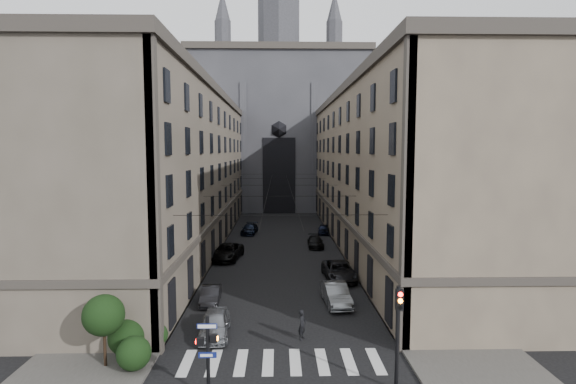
{
  "coord_description": "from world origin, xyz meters",
  "views": [
    {
      "loc": [
        -0.18,
        -18.9,
        11.71
      ],
      "look_at": [
        0.51,
        11.91,
        8.83
      ],
      "focal_mm": 28.0,
      "sensor_mm": 36.0,
      "label": 1
    }
  ],
  "objects": [
    {
      "name": "car_right_near",
      "position": [
        4.2,
        14.23,
        0.8
      ],
      "size": [
        2.06,
        4.98,
        1.6
      ],
      "primitive_type": "imported",
      "rotation": [
        0.0,
        0.0,
        0.08
      ],
      "color": "slate",
      "rests_on": "ground"
    },
    {
      "name": "tram_wires",
      "position": [
        0.0,
        35.63,
        7.25
      ],
      "size": [
        14.0,
        60.0,
        0.43
      ],
      "color": "black",
      "rests_on": "ground"
    },
    {
      "name": "gothic_tower",
      "position": [
        0.0,
        74.96,
        17.8
      ],
      "size": [
        35.0,
        23.0,
        58.0
      ],
      "color": "#2D2D33",
      "rests_on": "ground"
    },
    {
      "name": "building_right",
      "position": [
        13.44,
        36.0,
        9.34
      ],
      "size": [
        13.6,
        60.6,
        18.85
      ],
      "color": "brown",
      "rests_on": "ground"
    },
    {
      "name": "car_left_far",
      "position": [
        -4.2,
        43.29,
        0.69
      ],
      "size": [
        2.42,
        4.93,
        1.38
      ],
      "primitive_type": "imported",
      "rotation": [
        0.0,
        0.0,
        -0.11
      ],
      "color": "black",
      "rests_on": "ground"
    },
    {
      "name": "sidewalk_left",
      "position": [
        -10.5,
        36.0,
        0.07
      ],
      "size": [
        7.0,
        80.0,
        0.15
      ],
      "primitive_type": "cube",
      "color": "#383533",
      "rests_on": "ground"
    },
    {
      "name": "car_right_midfar",
      "position": [
        4.33,
        34.52,
        0.65
      ],
      "size": [
        1.88,
        4.49,
        1.29
      ],
      "primitive_type": "imported",
      "rotation": [
        0.0,
        0.0,
        -0.02
      ],
      "color": "black",
      "rests_on": "ground"
    },
    {
      "name": "shrub_cluster",
      "position": [
        -8.72,
        5.01,
        1.8
      ],
      "size": [
        3.9,
        4.4,
        3.9
      ],
      "color": "black",
      "rests_on": "sidewalk_left"
    },
    {
      "name": "car_left_midnear",
      "position": [
        -5.36,
        14.68,
        0.65
      ],
      "size": [
        1.55,
        3.99,
        1.3
      ],
      "primitive_type": "imported",
      "rotation": [
        0.0,
        0.0,
        0.05
      ],
      "color": "black",
      "rests_on": "ground"
    },
    {
      "name": "car_right_far",
      "position": [
        6.2,
        43.14,
        0.64
      ],
      "size": [
        2.01,
        3.94,
        1.28
      ],
      "primitive_type": "imported",
      "rotation": [
        0.0,
        0.0,
        -0.14
      ],
      "color": "black",
      "rests_on": "ground"
    },
    {
      "name": "traffic_light_right",
      "position": [
        5.6,
        1.92,
        3.29
      ],
      "size": [
        0.34,
        0.5,
        5.2
      ],
      "color": "black",
      "rests_on": "ground"
    },
    {
      "name": "building_left",
      "position": [
        -13.44,
        36.0,
        9.34
      ],
      "size": [
        13.6,
        60.6,
        18.85
      ],
      "color": "#4D463B",
      "rests_on": "ground"
    },
    {
      "name": "sidewalk_right",
      "position": [
        10.5,
        36.0,
        0.07
      ],
      "size": [
        7.0,
        80.0,
        0.15
      ],
      "primitive_type": "cube",
      "color": "#383533",
      "rests_on": "ground"
    },
    {
      "name": "zebra_crossing",
      "position": [
        0.0,
        5.0,
        0.01
      ],
      "size": [
        11.0,
        3.2,
        0.01
      ],
      "primitive_type": "cube",
      "color": "beige",
      "rests_on": "ground"
    },
    {
      "name": "car_right_midnear",
      "position": [
        5.35,
        20.85,
        0.8
      ],
      "size": [
        2.85,
        5.85,
        1.6
      ],
      "primitive_type": "imported",
      "rotation": [
        0.0,
        0.0,
        0.03
      ],
      "color": "black",
      "rests_on": "ground"
    },
    {
      "name": "car_left_near",
      "position": [
        -4.2,
        8.64,
        0.77
      ],
      "size": [
        2.05,
        4.62,
        1.55
      ],
      "primitive_type": "imported",
      "rotation": [
        0.0,
        0.0,
        0.05
      ],
      "color": "gray",
      "rests_on": "ground"
    },
    {
      "name": "pedestrian_signal_left",
      "position": [
        -3.51,
        1.5,
        2.32
      ],
      "size": [
        1.02,
        0.38,
        4.0
      ],
      "color": "black",
      "rests_on": "ground"
    },
    {
      "name": "pedestrian",
      "position": [
        1.3,
        8.0,
        0.93
      ],
      "size": [
        0.68,
        0.8,
        1.86
      ],
      "primitive_type": "imported",
      "rotation": [
        0.0,
        0.0,
        1.16
      ],
      "color": "black",
      "rests_on": "ground"
    },
    {
      "name": "car_left_midfar",
      "position": [
        -5.7,
        28.57,
        0.83
      ],
      "size": [
        3.51,
        6.25,
        1.65
      ],
      "primitive_type": "imported",
      "rotation": [
        0.0,
        0.0,
        -0.14
      ],
      "color": "black",
      "rests_on": "ground"
    }
  ]
}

